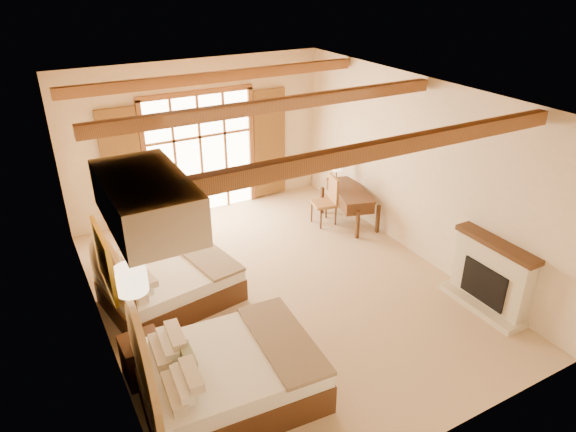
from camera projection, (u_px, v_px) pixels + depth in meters
floor at (279, 288)px, 8.53m from camera, size 7.00×7.00×0.00m
wall_back at (199, 138)px, 10.55m from camera, size 5.50×0.00×5.50m
wall_left at (91, 244)px, 6.62m from camera, size 0.00×7.00×7.00m
wall_right at (416, 169)px, 9.01m from camera, size 0.00×7.00×7.00m
ceiling at (278, 96)px, 7.10m from camera, size 7.00×7.00×0.00m
ceiling_beams at (278, 105)px, 7.15m from camera, size 5.39×4.60×0.18m
french_doors at (201, 155)px, 10.66m from camera, size 3.95×0.08×2.60m
fireplace at (490, 279)px, 7.86m from camera, size 0.46×1.40×1.16m
painting at (105, 260)px, 5.99m from camera, size 0.06×0.95×0.75m
canopy_valance at (146, 200)px, 4.61m from camera, size 0.70×1.40×0.45m
bed_near at (218, 374)px, 6.17m from camera, size 2.21×1.73×1.39m
bed_far at (162, 283)px, 7.99m from camera, size 2.15×1.75×1.27m
nightstand at (143, 358)px, 6.59m from camera, size 0.51×0.51×0.59m
floor_lamp at (132, 288)px, 5.92m from camera, size 0.37×0.37×1.76m
armchair at (147, 234)px, 9.45m from camera, size 0.92×0.94×0.71m
ottoman at (180, 243)px, 9.46m from camera, size 0.72×0.72×0.41m
desk at (349, 205)px, 10.50m from camera, size 0.96×1.49×0.74m
desk_chair at (325, 209)px, 10.51m from camera, size 0.53×0.53×1.02m
desk_lamp at (337, 167)px, 10.60m from camera, size 0.21×0.21×0.41m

